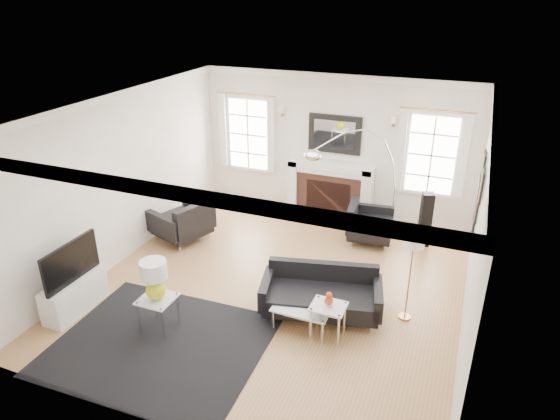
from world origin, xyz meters
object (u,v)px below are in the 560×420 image
at_px(fireplace, 330,190).
at_px(arc_floor_lamp, 355,179).
at_px(armchair_left, 184,222).
at_px(sofa, 321,294).
at_px(coffee_table, 306,303).
at_px(gourd_lamp, 154,277).
at_px(armchair_right, 368,225).

relative_size(fireplace, arc_floor_lamp, 0.79).
height_order(armchair_left, arc_floor_lamp, arc_floor_lamp).
bearing_deg(sofa, coffee_table, -112.56).
height_order(coffee_table, gourd_lamp, gourd_lamp).
bearing_deg(coffee_table, sofa, 67.44).
bearing_deg(gourd_lamp, coffee_table, 26.39).
relative_size(sofa, gourd_lamp, 3.21).
distance_m(sofa, gourd_lamp, 2.32).
distance_m(sofa, armchair_right, 2.40).
bearing_deg(gourd_lamp, armchair_left, 114.23).
relative_size(sofa, armchair_right, 1.91).
distance_m(fireplace, coffee_table, 3.61).
bearing_deg(armchair_right, fireplace, 139.40).
relative_size(fireplace, gourd_lamp, 3.02).
bearing_deg(armchair_left, arc_floor_lamp, 23.34).
relative_size(fireplace, sofa, 0.94).
height_order(sofa, arc_floor_lamp, arc_floor_lamp).
relative_size(coffee_table, arc_floor_lamp, 0.36).
distance_m(fireplace, armchair_right, 1.29).
bearing_deg(gourd_lamp, fireplace, 76.37).
height_order(armchair_left, gourd_lamp, gourd_lamp).
bearing_deg(sofa, arc_floor_lamp, 93.73).
xyz_separation_m(armchair_right, arc_floor_lamp, (-0.28, 0.00, 0.84)).
distance_m(armchair_left, gourd_lamp, 2.64).
xyz_separation_m(gourd_lamp, arc_floor_lamp, (1.76, 3.59, 0.34)).
xyz_separation_m(armchair_left, coffee_table, (2.86, -1.48, -0.04)).
xyz_separation_m(fireplace, coffee_table, (0.72, -3.53, -0.23)).
distance_m(fireplace, arc_floor_lamp, 1.25).
bearing_deg(sofa, fireplace, 104.72).
height_order(sofa, coffee_table, sofa).
xyz_separation_m(fireplace, armchair_left, (-2.14, -2.05, -0.18)).
distance_m(coffee_table, gourd_lamp, 2.07).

